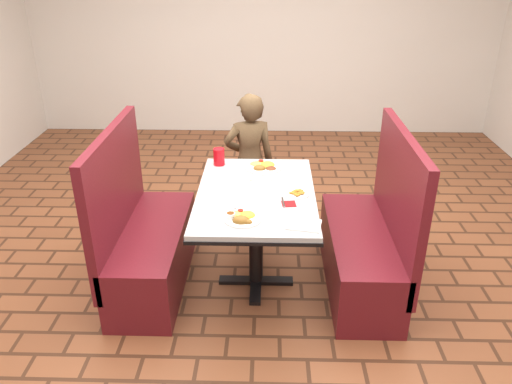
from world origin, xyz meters
TOP-DOWN VIEW (x-y plane):
  - room at (0.00, 0.00)m, footprint 7.00×7.04m
  - dining_table at (0.00, 0.00)m, footprint 0.81×1.21m
  - booth_bench_left at (-0.80, 0.00)m, footprint 0.47×1.20m
  - booth_bench_right at (0.80, 0.00)m, footprint 0.47×1.20m
  - diner_person at (-0.08, 0.93)m, footprint 0.49×0.37m
  - near_dinner_plate at (-0.07, -0.39)m, footprint 0.24×0.24m
  - far_dinner_plate at (0.05, 0.41)m, footprint 0.27×0.27m
  - plantain_plate at (0.28, -0.03)m, footprint 0.16×0.16m
  - maroon_napkin at (0.22, -0.18)m, footprint 0.10×0.10m
  - spoon_utensil at (0.18, -0.16)m, footprint 0.02×0.14m
  - red_tumbler at (-0.30, 0.48)m, footprint 0.09×0.09m
  - paper_napkin at (0.30, -0.46)m, footprint 0.23×0.19m
  - knife_utensil at (-0.11, -0.34)m, footprint 0.03×0.15m
  - fork_utensil at (-0.13, -0.41)m, footprint 0.01×0.14m
  - lettuce_shreds at (0.04, 0.06)m, footprint 0.28×0.32m

SIDE VIEW (x-z plane):
  - booth_bench_left at x=-0.80m, z-range -0.26..0.92m
  - booth_bench_right at x=0.80m, z-range -0.26..0.92m
  - diner_person at x=-0.08m, z-range 0.00..1.19m
  - dining_table at x=0.00m, z-range 0.28..1.03m
  - lettuce_shreds at x=0.04m, z-range 0.75..0.75m
  - maroon_napkin at x=0.22m, z-range 0.75..0.75m
  - spoon_utensil at x=0.18m, z-range 0.75..0.76m
  - paper_napkin at x=0.30m, z-range 0.75..0.76m
  - knife_utensil at x=-0.11m, z-range 0.76..0.76m
  - fork_utensil at x=-0.13m, z-range 0.76..0.76m
  - plantain_plate at x=0.28m, z-range 0.75..0.77m
  - far_dinner_plate at x=0.05m, z-range 0.74..0.81m
  - near_dinner_plate at x=-0.07m, z-range 0.74..0.81m
  - red_tumbler at x=-0.30m, z-range 0.75..0.88m
  - room at x=0.00m, z-range 0.50..3.32m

